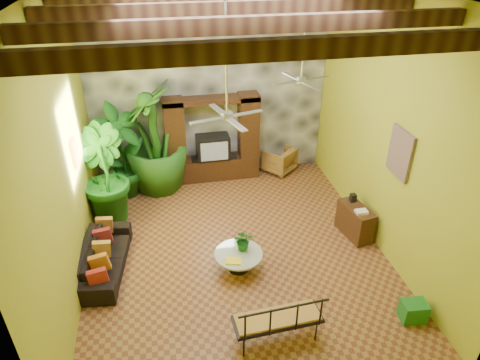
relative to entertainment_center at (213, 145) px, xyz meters
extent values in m
plane|color=brown|center=(0.00, -3.14, -0.97)|extent=(7.00, 7.00, 0.00)
cube|color=#A8A426|center=(0.00, 0.36, 1.53)|extent=(6.00, 0.02, 5.00)
cube|color=#A8A426|center=(-3.00, -3.14, 1.53)|extent=(0.02, 7.00, 5.00)
cube|color=#A8A426|center=(3.00, -3.14, 1.53)|extent=(0.02, 7.00, 5.00)
cube|color=#37383E|center=(0.00, 0.30, 1.53)|extent=(5.98, 0.10, 4.98)
cube|color=#352110|center=(0.00, -5.74, 3.81)|extent=(5.95, 0.16, 0.22)
cube|color=#352110|center=(0.00, -4.44, 3.81)|extent=(5.95, 0.16, 0.22)
cube|color=#352110|center=(0.00, -3.14, 3.81)|extent=(5.95, 0.16, 0.22)
cube|color=black|center=(0.00, 0.00, -0.67)|extent=(2.40, 0.50, 0.60)
cube|color=black|center=(-0.95, 0.00, 0.33)|extent=(0.50, 0.48, 2.00)
cube|color=black|center=(0.95, 0.00, 0.33)|extent=(0.50, 0.48, 2.00)
cube|color=black|center=(0.00, 0.00, 1.23)|extent=(2.40, 0.48, 0.12)
cube|color=black|center=(0.00, -0.02, -0.05)|extent=(0.85, 0.52, 0.62)
cube|color=#8C99A8|center=(0.00, -0.29, -0.05)|extent=(0.70, 0.02, 0.50)
cylinder|color=#AAAAAF|center=(-0.20, -3.54, 3.13)|extent=(0.04, 0.04, 1.80)
cylinder|color=#AAAAAF|center=(-0.20, -3.54, 2.23)|extent=(0.18, 0.18, 0.12)
cube|color=#AAAAAF|center=(0.15, -3.44, 2.21)|extent=(0.58, 0.26, 0.01)
cube|color=#AAAAAF|center=(-0.29, -3.19, 2.21)|extent=(0.26, 0.58, 0.01)
cube|color=#AAAAAF|center=(-0.55, -3.63, 2.21)|extent=(0.58, 0.26, 0.01)
cube|color=#AAAAAF|center=(-0.11, -3.88, 2.21)|extent=(0.26, 0.58, 0.01)
cylinder|color=#AAAAAF|center=(1.60, -1.94, 3.13)|extent=(0.04, 0.04, 1.80)
cylinder|color=#AAAAAF|center=(1.60, -1.94, 2.23)|extent=(0.18, 0.18, 0.12)
cube|color=#AAAAAF|center=(1.95, -1.84, 2.21)|extent=(0.58, 0.26, 0.01)
cube|color=#AAAAAF|center=(1.51, -1.59, 2.21)|extent=(0.26, 0.58, 0.01)
cube|color=#AAAAAF|center=(1.25, -2.03, 2.21)|extent=(0.58, 0.26, 0.01)
cube|color=#AAAAAF|center=(1.69, -2.28, 2.21)|extent=(0.26, 0.58, 0.01)
cube|color=gold|center=(-2.96, -2.14, 1.13)|extent=(0.06, 0.32, 0.55)
cube|color=navy|center=(2.96, -3.74, 1.33)|extent=(0.06, 0.70, 0.90)
imported|color=black|center=(-2.64, -3.17, -0.67)|extent=(1.05, 2.11, 0.59)
imported|color=olive|center=(1.82, 0.01, -0.62)|extent=(1.06, 1.06, 0.69)
imported|color=#175819|center=(-2.27, -0.47, 0.24)|extent=(1.53, 1.43, 2.41)
imported|color=#1B671D|center=(-2.65, -1.40, 0.16)|extent=(1.53, 1.59, 2.26)
imported|color=#245C18|center=(-1.46, -0.22, 0.44)|extent=(1.78, 1.78, 2.80)
cylinder|color=black|center=(-0.05, -3.69, -0.79)|extent=(0.40, 0.40, 0.36)
cylinder|color=silver|center=(-0.05, -3.69, -0.59)|extent=(0.94, 0.94, 0.04)
imported|color=#1A5E18|center=(0.08, -3.58, -0.35)|extent=(0.42, 0.38, 0.42)
cube|color=yellow|center=(-0.19, -3.91, -0.55)|extent=(0.33, 0.27, 0.03)
cube|color=black|center=(0.24, -5.45, -0.52)|extent=(1.45, 0.55, 0.06)
cube|color=#B07C37|center=(0.24, -5.45, -0.48)|extent=(1.38, 0.50, 0.06)
cube|color=black|center=(0.24, -5.71, -0.25)|extent=(1.43, 0.12, 0.54)
cube|color=#361811|center=(2.65, -3.10, -0.61)|extent=(0.56, 0.95, 0.71)
cube|color=#1D6F34|center=(2.65, -5.51, -0.78)|extent=(0.45, 0.36, 0.37)
camera|label=1|loc=(-1.28, -9.99, 4.88)|focal=32.00mm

